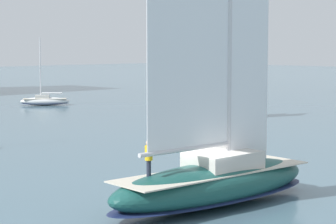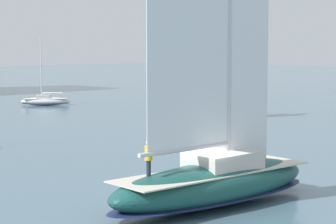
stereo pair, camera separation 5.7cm
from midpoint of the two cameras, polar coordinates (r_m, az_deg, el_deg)
ground_plane at (r=31.05m, az=4.04°, el=-8.09°), size 400.00×400.00×0.00m
sailboat_main at (r=30.79m, az=4.09°, el=-5.78°), size 12.32×4.41×16.57m
sailboat_moored_far_slip at (r=69.16m, az=6.16°, el=0.12°), size 6.33×3.77×8.44m
sailboat_moored_outer_mooring at (r=84.60m, az=-10.61°, el=0.97°), size 5.94×5.28×8.59m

